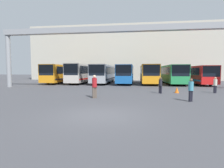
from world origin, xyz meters
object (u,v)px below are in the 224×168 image
object	(u,v)px
bus_slot_2	(104,73)
bus_slot_5	(173,73)
bus_slot_0	(62,73)
pedestrian_mid_right	(94,86)
bus_slot_1	(81,73)
bus_slot_3	(126,73)
bus_slot_6	(196,74)
bus_slot_4	(148,73)
traffic_cone	(177,90)
pedestrian_near_center	(191,89)
pedestrian_far_center	(160,85)
pedestrian_near_left	(215,85)

from	to	relation	value
bus_slot_2	bus_slot_5	world-z (taller)	bus_slot_2
bus_slot_0	pedestrian_mid_right	bearing A→B (deg)	-59.40
bus_slot_0	bus_slot_1	bearing A→B (deg)	-10.62
bus_slot_2	bus_slot_3	bearing A→B (deg)	-6.36
bus_slot_3	bus_slot_6	xyz separation A→B (m)	(11.81, 0.42, -0.11)
bus_slot_4	bus_slot_6	distance (m)	7.88
bus_slot_5	bus_slot_3	bearing A→B (deg)	177.37
bus_slot_5	traffic_cone	size ratio (longest dim) A/B	18.06
pedestrian_near_center	traffic_cone	world-z (taller)	pedestrian_near_center
bus_slot_0	pedestrian_near_center	bearing A→B (deg)	-46.09
bus_slot_1	pedestrian_near_center	bearing A→B (deg)	-52.15
bus_slot_2	pedestrian_far_center	xyz separation A→B (m)	(8.08, -13.93, -1.01)
pedestrian_mid_right	pedestrian_far_center	bearing A→B (deg)	175.16
bus_slot_3	pedestrian_near_center	distance (m)	18.81
bus_slot_4	pedestrian_mid_right	bearing A→B (deg)	-107.27
bus_slot_5	pedestrian_mid_right	world-z (taller)	bus_slot_5
traffic_cone	bus_slot_5	bearing A→B (deg)	80.65
bus_slot_0	bus_slot_5	size ratio (longest dim) A/B	1.10
bus_slot_1	pedestrian_far_center	size ratio (longest dim) A/B	6.63
bus_slot_0	bus_slot_2	bearing A→B (deg)	1.84
bus_slot_2	pedestrian_near_left	bearing A→B (deg)	-44.08
pedestrian_mid_right	traffic_cone	size ratio (longest dim) A/B	3.08
pedestrian_near_center	bus_slot_5	bearing A→B (deg)	-134.28
pedestrian_far_center	bus_slot_4	bearing A→B (deg)	-54.45
pedestrian_far_center	traffic_cone	bearing A→B (deg)	-127.12
bus_slot_3	traffic_cone	distance (m)	14.26
pedestrian_far_center	pedestrian_mid_right	bearing A→B (deg)	68.77
bus_slot_3	traffic_cone	world-z (taller)	bus_slot_3
bus_slot_4	pedestrian_near_left	xyz separation A→B (m)	(5.54, -12.69, -1.00)
pedestrian_near_left	traffic_cone	world-z (taller)	pedestrian_near_left
bus_slot_1	bus_slot_2	distance (m)	4.06
bus_slot_5	pedestrian_near_left	bearing A→B (deg)	-82.49
pedestrian_near_center	pedestrian_mid_right	size ratio (longest dim) A/B	0.88
bus_slot_4	pedestrian_near_left	size ratio (longest dim) A/B	7.50
traffic_cone	pedestrian_near_center	bearing A→B (deg)	-92.07
bus_slot_2	bus_slot_3	xyz separation A→B (m)	(3.94, -0.44, -0.04)
bus_slot_5	bus_slot_4	bearing A→B (deg)	172.80
bus_slot_5	pedestrian_mid_right	xyz separation A→B (m)	(-9.35, -16.92, -0.81)
pedestrian_near_center	pedestrian_mid_right	world-z (taller)	pedestrian_mid_right
traffic_cone	pedestrian_far_center	bearing A→B (deg)	-161.82
bus_slot_1	bus_slot_2	world-z (taller)	bus_slot_1
pedestrian_near_left	pedestrian_near_center	size ratio (longest dim) A/B	0.97
bus_slot_0	traffic_cone	size ratio (longest dim) A/B	19.89
bus_slot_2	bus_slot_6	world-z (taller)	bus_slot_2
bus_slot_0	pedestrian_mid_right	size ratio (longest dim) A/B	6.46
bus_slot_6	pedestrian_near_center	size ratio (longest dim) A/B	7.61
bus_slot_4	pedestrian_far_center	xyz separation A→B (m)	(0.20, -13.62, -1.00)
bus_slot_3	pedestrian_far_center	world-z (taller)	bus_slot_3
bus_slot_3	bus_slot_6	world-z (taller)	bus_slot_3
bus_slot_2	bus_slot_4	bearing A→B (deg)	-2.20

